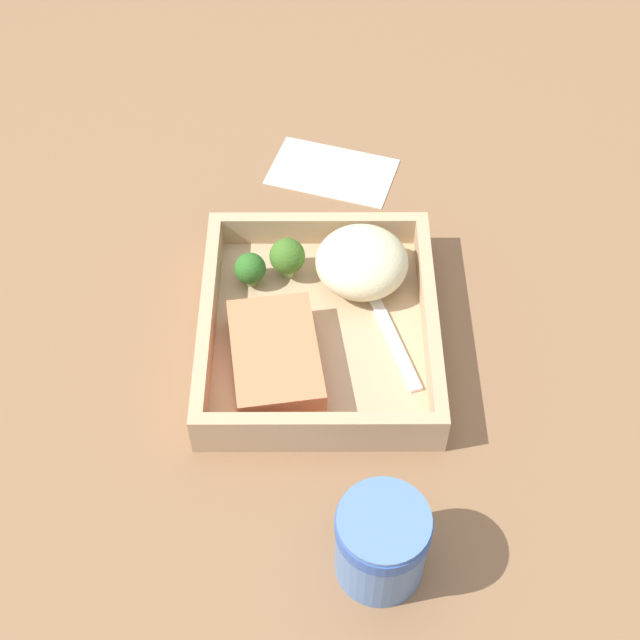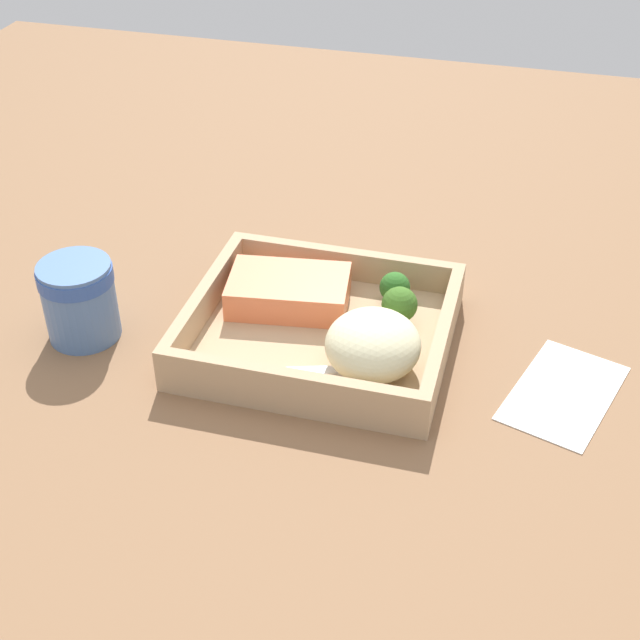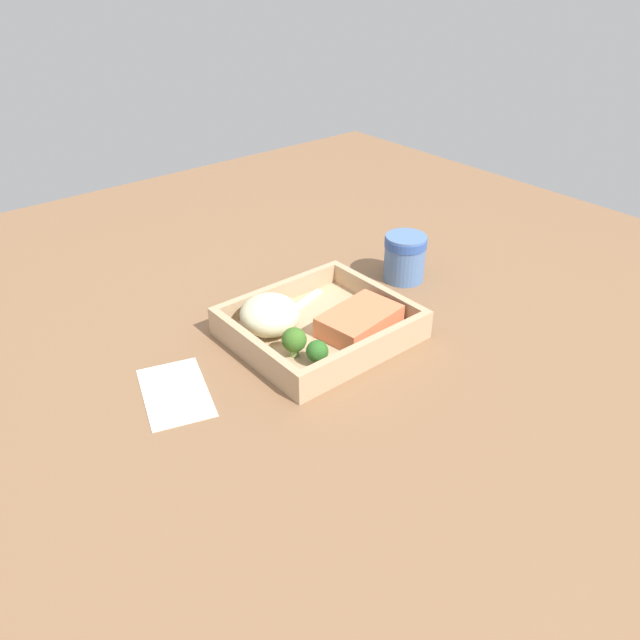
# 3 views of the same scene
# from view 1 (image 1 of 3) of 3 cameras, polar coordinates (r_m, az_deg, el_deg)

# --- Properties ---
(ground_plane) EXTENTS (1.60, 1.60, 0.02)m
(ground_plane) POSITION_cam_1_polar(r_m,az_deg,el_deg) (0.84, 0.00, -1.57)
(ground_plane) COLOR brown
(takeout_tray) EXTENTS (0.25, 0.22, 0.01)m
(takeout_tray) POSITION_cam_1_polar(r_m,az_deg,el_deg) (0.83, 0.00, -0.91)
(takeout_tray) COLOR tan
(takeout_tray) RESTS_ON ground_plane
(tray_rim) EXTENTS (0.25, 0.22, 0.03)m
(tray_rim) POSITION_cam_1_polar(r_m,az_deg,el_deg) (0.81, 0.00, 0.04)
(tray_rim) COLOR tan
(tray_rim) RESTS_ON takeout_tray
(salmon_fillet) EXTENTS (0.13, 0.09, 0.03)m
(salmon_fillet) POSITION_cam_1_polar(r_m,az_deg,el_deg) (0.79, -2.79, -2.40)
(salmon_fillet) COLOR #E4754A
(salmon_fillet) RESTS_ON takeout_tray
(mashed_potatoes) EXTENTS (0.09, 0.09, 0.06)m
(mashed_potatoes) POSITION_cam_1_polar(r_m,az_deg,el_deg) (0.84, 2.78, 3.72)
(mashed_potatoes) COLOR beige
(mashed_potatoes) RESTS_ON takeout_tray
(broccoli_floret_1) EXTENTS (0.03, 0.03, 0.04)m
(broccoli_floret_1) POSITION_cam_1_polar(r_m,az_deg,el_deg) (0.85, -2.03, 4.07)
(broccoli_floret_1) COLOR #82AA62
(broccoli_floret_1) RESTS_ON takeout_tray
(broccoli_floret_2) EXTENTS (0.03, 0.03, 0.04)m
(broccoli_floret_2) POSITION_cam_1_polar(r_m,az_deg,el_deg) (0.85, -4.42, 3.28)
(broccoli_floret_2) COLOR #7F9A5D
(broccoli_floret_2) RESTS_ON takeout_tray
(fork) EXTENTS (0.16, 0.06, 0.00)m
(fork) POSITION_cam_1_polar(r_m,az_deg,el_deg) (0.84, 4.05, 0.34)
(fork) COLOR silver
(fork) RESTS_ON takeout_tray
(paper_cup) EXTENTS (0.07, 0.07, 0.08)m
(paper_cup) POSITION_cam_1_polar(r_m,az_deg,el_deg) (0.68, 4.08, -13.90)
(paper_cup) COLOR #5074AC
(paper_cup) RESTS_ON ground_plane
(receipt_slip) EXTENTS (0.12, 0.15, 0.00)m
(receipt_slip) POSITION_cam_1_polar(r_m,az_deg,el_deg) (0.99, 0.86, 9.49)
(receipt_slip) COLOR white
(receipt_slip) RESTS_ON ground_plane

